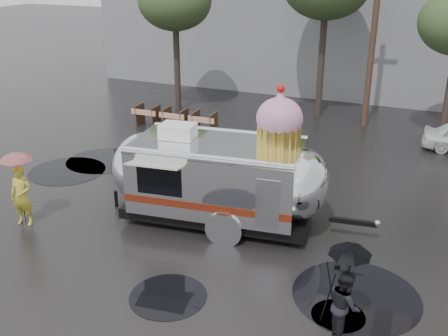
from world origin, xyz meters
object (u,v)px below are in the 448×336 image
at_px(person_right, 345,305).
at_px(tripod, 335,288).
at_px(airstream_trailer, 221,174).
at_px(person_left, 22,196).

relative_size(person_right, tripod, 1.12).
relative_size(airstream_trailer, person_left, 4.41).
bearing_deg(person_right, tripod, 4.45).
bearing_deg(tripod, airstream_trailer, 138.22).
bearing_deg(person_left, airstream_trailer, 13.00).
bearing_deg(airstream_trailer, person_right, -47.23).
bearing_deg(tripod, person_left, 171.76).
relative_size(airstream_trailer, person_right, 5.07).
xyz_separation_m(person_left, person_right, (9.93, -1.31, -0.12)).
distance_m(person_left, tripod, 9.66).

